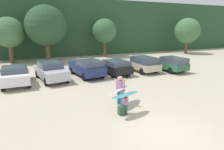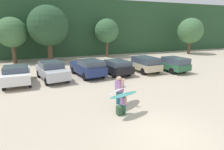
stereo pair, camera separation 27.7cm
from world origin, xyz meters
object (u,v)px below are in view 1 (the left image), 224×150
(surfboard_teal, at_px, (126,95))
(parked_car_white, at_px, (16,75))
(parked_car_black, at_px, (113,66))
(parked_car_champagne, at_px, (142,63))
(person_child, at_px, (125,103))
(person_adult, at_px, (120,89))
(parked_car_silver, at_px, (51,71))
(parked_car_forest_green, at_px, (168,63))
(surfboard_white, at_px, (120,89))
(parked_car_navy, at_px, (87,67))
(backpack_dropped, at_px, (121,111))

(surfboard_teal, bearing_deg, parked_car_white, -75.11)
(parked_car_black, distance_m, surfboard_teal, 9.16)
(parked_car_champagne, relative_size, person_child, 4.19)
(person_adult, bearing_deg, parked_car_silver, -85.02)
(parked_car_black, xyz_separation_m, person_child, (-3.04, -8.46, -0.11))
(parked_car_white, height_order, parked_car_silver, parked_car_silver)
(parked_car_silver, height_order, person_child, parked_car_silver)
(parked_car_black, height_order, person_adult, person_adult)
(parked_car_white, relative_size, parked_car_silver, 0.93)
(person_child, distance_m, surfboard_teal, 0.51)
(parked_car_champagne, bearing_deg, parked_car_silver, 84.29)
(person_child, bearing_deg, parked_car_forest_green, -156.32)
(surfboard_teal, bearing_deg, parked_car_black, -127.46)
(parked_car_champagne, bearing_deg, parked_car_white, 86.12)
(parked_car_forest_green, relative_size, person_child, 4.52)
(person_child, bearing_deg, parked_car_white, -74.09)
(surfboard_teal, bearing_deg, person_child, -130.77)
(parked_car_forest_green, bearing_deg, surfboard_white, 121.91)
(parked_car_black, bearing_deg, parked_car_forest_green, -105.02)
(person_child, relative_size, surfboard_white, 0.47)
(person_child, xyz_separation_m, surfboard_white, (0.23, 1.09, 0.36))
(parked_car_navy, xyz_separation_m, person_adult, (-0.16, -7.18, 0.13))
(backpack_dropped, bearing_deg, parked_car_white, 122.17)
(parked_car_champagne, bearing_deg, person_child, 138.93)
(parked_car_silver, relative_size, person_child, 4.21)
(surfboard_white, distance_m, backpack_dropped, 1.40)
(person_adult, xyz_separation_m, surfboard_white, (-0.08, -0.11, 0.02))
(parked_car_silver, xyz_separation_m, surfboard_teal, (2.57, -8.51, 0.30))
(parked_car_navy, height_order, surfboard_teal, parked_car_navy)
(parked_car_champagne, bearing_deg, parked_car_black, 80.98)
(parked_car_navy, bearing_deg, surfboard_white, 170.11)
(parked_car_navy, bearing_deg, parked_car_black, -96.21)
(parked_car_navy, height_order, parked_car_black, parked_car_navy)
(backpack_dropped, bearing_deg, parked_car_champagne, 52.93)
(surfboard_teal, bearing_deg, person_adult, -123.04)
(parked_car_forest_green, height_order, surfboard_white, parked_car_forest_green)
(person_adult, xyz_separation_m, backpack_dropped, (-0.54, -1.21, -0.73))
(parked_car_navy, bearing_deg, parked_car_forest_green, -104.03)
(parked_car_silver, distance_m, person_child, 8.77)
(parked_car_forest_green, relative_size, backpack_dropped, 10.80)
(parked_car_white, distance_m, backpack_dropped, 9.50)
(parked_car_white, relative_size, parked_car_champagne, 0.93)
(parked_car_navy, relative_size, person_adult, 2.67)
(surfboard_white, bearing_deg, parked_car_navy, -126.27)
(parked_car_white, bearing_deg, parked_car_forest_green, -93.22)
(parked_car_forest_green, bearing_deg, backpack_dropped, 124.80)
(parked_car_champagne, relative_size, person_adult, 2.67)
(person_child, bearing_deg, surfboard_white, -119.45)
(parked_car_black, xyz_separation_m, surfboard_white, (-2.81, -7.37, 0.25))
(surfboard_white, relative_size, surfboard_teal, 1.25)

